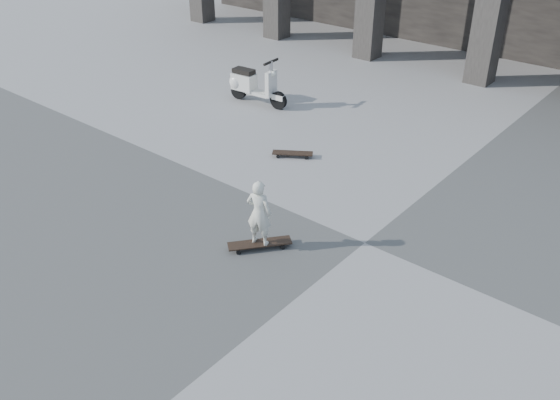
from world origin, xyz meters
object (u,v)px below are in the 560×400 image
Objects in this scene: longboard at (260,244)px; scooter at (249,84)px; skateboard_spare at (293,153)px; child at (259,213)px.

longboard is 0.56× the size of scooter.
scooter is (-4.43, 4.64, 0.38)m from longboard.
skateboard_spare is 3.34m from child.
longboard is 3.29m from skateboard_spare.
longboard is 6.42m from scooter.
child reaches higher than longboard.
longboard is 0.85× the size of child.
longboard reaches higher than skateboard_spare.
child is at bearing -50.91° from scooter.
longboard is at bearing -94.38° from skateboard_spare.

